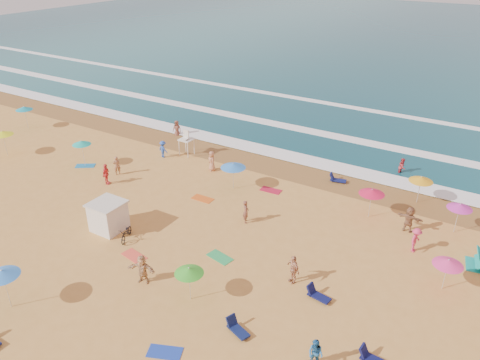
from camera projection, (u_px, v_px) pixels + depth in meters
The scene contains 12 objects.
ground at pixel (191, 231), 32.58m from camera, with size 220.00×220.00×0.00m, color gold.
ocean at pixel (437, 40), 96.35m from camera, with size 220.00×140.00×0.18m, color #0C4756.
wet_sand at pixel (275, 166), 42.07m from camera, with size 220.00×220.00×0.00m, color olive.
surf_foam at pixel (314, 134), 48.72m from camera, with size 200.00×18.70×0.05m.
cabana at pixel (108, 217), 32.40m from camera, with size 2.00×2.00×2.00m, color white.
cabana_roof at pixel (106, 204), 31.92m from camera, with size 2.20×2.20×0.12m, color silver.
bicycle at pixel (126, 233), 31.53m from camera, with size 0.64×1.82×0.96m, color black.
lifeguard_stand at pixel (187, 144), 43.88m from camera, with size 1.20×1.20×2.10m, color white, non-canonical shape.
beach_umbrellas at pixel (184, 198), 32.38m from camera, with size 51.05×26.50×0.82m.
loungers at pixel (306, 288), 27.00m from camera, with size 63.28×26.73×0.34m.
towels at pixel (182, 258), 29.78m from camera, with size 42.99×25.07×0.03m.
beachgoers at pixel (231, 201), 34.73m from camera, with size 41.25×29.16×2.14m.
Camera 1 is at (17.24, -21.57, 17.99)m, focal length 35.00 mm.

